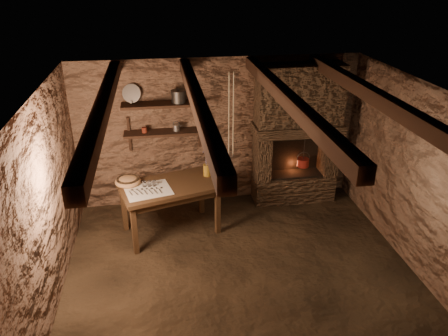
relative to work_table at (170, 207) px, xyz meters
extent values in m
plane|color=black|center=(0.85, -1.07, -0.42)|extent=(4.50, 4.50, 0.00)
cube|color=#4A2F22|center=(0.85, 0.93, 0.78)|extent=(4.50, 0.04, 2.40)
cube|color=#4A2F22|center=(0.85, -3.07, 0.78)|extent=(4.50, 0.04, 2.40)
cube|color=#4A2F22|center=(-1.40, -1.07, 0.78)|extent=(0.04, 4.00, 2.40)
cube|color=#4A2F22|center=(3.10, -1.07, 0.78)|extent=(0.04, 4.00, 2.40)
cube|color=black|center=(0.85, -1.07, 1.98)|extent=(4.50, 4.00, 0.04)
cube|color=black|center=(-0.65, -1.07, 1.89)|extent=(0.14, 3.95, 0.16)
cube|color=black|center=(0.35, -1.07, 1.89)|extent=(0.14, 3.95, 0.16)
cube|color=black|center=(1.35, -1.07, 1.89)|extent=(0.14, 3.95, 0.16)
cube|color=black|center=(2.35, -1.07, 1.89)|extent=(0.14, 3.95, 0.16)
cube|color=black|center=(0.00, 0.77, 0.88)|extent=(1.25, 0.30, 0.04)
cube|color=black|center=(0.00, 0.77, 1.33)|extent=(1.25, 0.30, 0.04)
cube|color=#332419|center=(2.10, 0.69, -0.20)|extent=(1.35, 0.45, 0.45)
cube|color=#332419|center=(1.53, 0.69, 0.40)|extent=(0.23, 0.45, 0.75)
cube|color=#332419|center=(2.66, 0.69, 0.40)|extent=(0.23, 0.45, 0.75)
cube|color=#332419|center=(2.10, 0.66, 0.86)|extent=(1.43, 0.51, 0.16)
cube|color=#332419|center=(2.10, 0.69, 1.41)|extent=(1.35, 0.45, 0.94)
cube|color=black|center=(2.10, 0.89, 0.40)|extent=(0.90, 0.06, 0.75)
cube|color=#342012|center=(0.00, 0.00, 0.33)|extent=(1.54, 1.13, 0.06)
cube|color=#342012|center=(0.00, 0.00, 0.25)|extent=(1.39, 0.98, 0.10)
cube|color=beige|center=(-0.29, -0.13, 0.37)|extent=(0.72, 0.63, 0.01)
cylinder|color=#A0751F|center=(0.58, 0.22, 0.45)|extent=(0.15, 0.15, 0.18)
torus|color=#A0751F|center=(0.64, 0.22, 0.47)|extent=(0.02, 0.10, 0.10)
ellipsoid|color=#A06F45|center=(-0.58, 0.11, 0.41)|extent=(0.40, 0.40, 0.13)
cylinder|color=#2B2926|center=(0.23, 0.77, 1.43)|extent=(0.24, 0.24, 0.17)
cylinder|color=#979792|center=(-0.46, 0.87, 1.49)|extent=(0.31, 0.19, 0.28)
cylinder|color=#601E13|center=(-0.31, 0.77, 0.94)|extent=(0.09, 0.09, 0.08)
cylinder|color=maroon|center=(2.23, 0.65, 0.26)|extent=(0.25, 0.25, 0.14)
torus|color=#2B2926|center=(2.23, 0.65, 0.35)|extent=(0.22, 0.01, 0.22)
cylinder|color=#2B2926|center=(2.23, 0.65, 0.52)|extent=(0.01, 0.01, 0.44)
camera|label=1|loc=(-0.08, -5.62, 3.26)|focal=35.00mm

